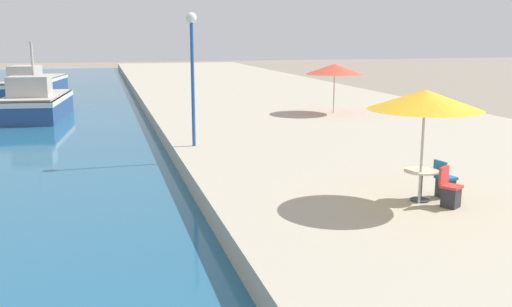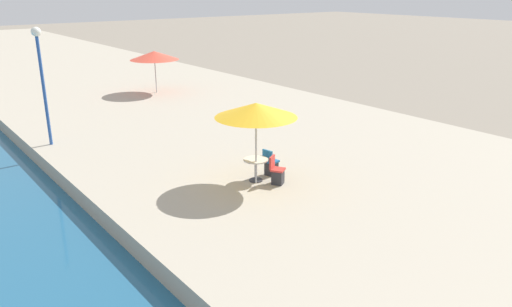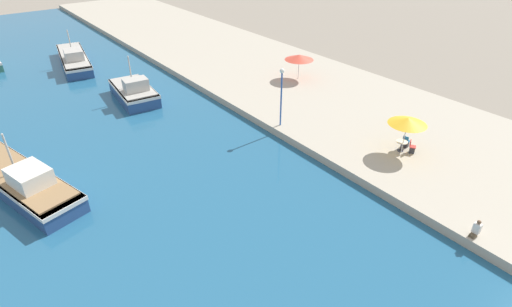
# 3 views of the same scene
# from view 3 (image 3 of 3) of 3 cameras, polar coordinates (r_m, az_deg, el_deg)

# --- Properties ---
(quay_promenade) EXTENTS (16.00, 90.00, 0.62)m
(quay_promenade) POSITION_cam_3_polar(r_m,az_deg,el_deg) (47.18, -2.54, 13.19)
(quay_promenade) COLOR #B2A893
(quay_promenade) RESTS_ON ground_plane
(fishing_boat_near) EXTENTS (5.46, 11.07, 3.91)m
(fishing_boat_near) POSITION_cam_3_polar(r_m,az_deg,el_deg) (28.35, -30.64, -3.26)
(fishing_boat_near) COLOR navy
(fishing_boat_near) RESTS_ON water_basin
(fishing_boat_mid) EXTENTS (3.62, 6.76, 4.06)m
(fishing_boat_mid) POSITION_cam_3_polar(r_m,az_deg,el_deg) (38.49, -17.02, 8.48)
(fishing_boat_mid) COLOR navy
(fishing_boat_mid) RESTS_ON water_basin
(fishing_boat_far) EXTENTS (4.46, 11.24, 3.92)m
(fishing_boat_far) POSITION_cam_3_polar(r_m,az_deg,el_deg) (50.28, -24.58, 12.21)
(fishing_boat_far) COLOR navy
(fishing_boat_far) RESTS_ON water_basin
(cafe_umbrella_pink) EXTENTS (2.56, 2.56, 2.62)m
(cafe_umbrella_pink) POSITION_cam_3_polar(r_m,az_deg,el_deg) (28.25, 20.87, 4.35)
(cafe_umbrella_pink) COLOR #B7B7B7
(cafe_umbrella_pink) RESTS_ON quay_promenade
(cafe_umbrella_white) EXTENTS (2.83, 2.83, 2.42)m
(cafe_umbrella_white) POSITION_cam_3_polar(r_m,az_deg,el_deg) (40.11, 6.19, 13.52)
(cafe_umbrella_white) COLOR #B7B7B7
(cafe_umbrella_white) RESTS_ON quay_promenade
(cafe_table) EXTENTS (0.80, 0.80, 0.74)m
(cafe_table) POSITION_cam_3_polar(r_m,az_deg,el_deg) (29.24, 20.07, 1.28)
(cafe_table) COLOR #333338
(cafe_table) RESTS_ON quay_promenade
(cafe_chair_left) EXTENTS (0.48, 0.46, 0.91)m
(cafe_chair_left) POSITION_cam_3_polar(r_m,az_deg,el_deg) (29.93, 20.61, 1.42)
(cafe_chair_left) COLOR #2D2D33
(cafe_chair_left) RESTS_ON quay_promenade
(cafe_chair_right) EXTENTS (0.57, 0.58, 0.91)m
(cafe_chair_right) POSITION_cam_3_polar(r_m,az_deg,el_deg) (29.37, 21.38, 0.67)
(cafe_chair_right) COLOR #2D2D33
(cafe_chair_right) RESTS_ON quay_promenade
(person_at_quay) EXTENTS (0.52, 0.36, 0.95)m
(person_at_quay) POSITION_cam_3_polar(r_m,az_deg,el_deg) (23.44, 28.95, -9.42)
(person_at_quay) COLOR brown
(person_at_quay) RESTS_ON quay_promenade
(lamppost) EXTENTS (0.36, 0.36, 4.56)m
(lamppost) POSITION_cam_3_polar(r_m,az_deg,el_deg) (29.99, 3.67, 9.38)
(lamppost) COLOR #28519E
(lamppost) RESTS_ON quay_promenade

